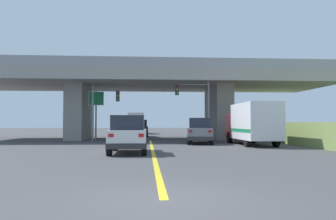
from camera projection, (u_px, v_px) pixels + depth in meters
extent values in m
plane|color=#424244|center=(150.00, 139.00, 33.15)|extent=(160.00, 160.00, 0.00)
cube|color=gray|center=(150.00, 81.00, 33.39)|extent=(35.96, 10.88, 1.07)
cube|color=gray|center=(80.00, 113.00, 32.78)|extent=(1.65, 6.53, 5.38)
cube|color=gray|center=(218.00, 113.00, 33.73)|extent=(1.65, 6.53, 5.38)
cube|color=gray|center=(151.00, 62.00, 28.16)|extent=(35.96, 0.20, 0.90)
cube|color=gray|center=(150.00, 79.00, 38.70)|extent=(35.96, 0.20, 0.90)
cube|color=yellow|center=(153.00, 151.00, 18.65)|extent=(0.20, 23.80, 0.01)
cube|color=silver|center=(129.00, 138.00, 17.74)|extent=(1.92, 4.24, 0.90)
cube|color=#1E232D|center=(128.00, 123.00, 17.45)|extent=(1.69, 2.33, 0.76)
cube|color=#2D2D30|center=(126.00, 146.00, 15.66)|extent=(1.96, 0.20, 0.28)
cube|color=red|center=(111.00, 135.00, 15.56)|extent=(0.24, 0.06, 0.16)
cube|color=red|center=(141.00, 135.00, 15.66)|extent=(0.24, 0.06, 0.16)
cylinder|color=black|center=(115.00, 144.00, 19.23)|extent=(0.26, 0.72, 0.72)
cylinder|color=black|center=(144.00, 144.00, 19.34)|extent=(0.26, 0.72, 0.72)
cylinder|color=black|center=(109.00, 149.00, 16.10)|extent=(0.26, 0.72, 0.72)
cylinder|color=black|center=(144.00, 148.00, 16.21)|extent=(0.26, 0.72, 0.72)
cube|color=slate|center=(200.00, 133.00, 25.86)|extent=(2.62, 4.75, 0.90)
cube|color=#1E232D|center=(200.00, 123.00, 25.56)|extent=(2.05, 2.72, 0.76)
cube|color=#2D2D30|center=(200.00, 139.00, 23.66)|extent=(1.91, 0.53, 0.28)
cube|color=red|center=(191.00, 131.00, 23.69)|extent=(0.25, 0.10, 0.16)
cube|color=red|center=(210.00, 131.00, 23.54)|extent=(0.25, 0.10, 0.16)
cylinder|color=black|center=(191.00, 138.00, 27.62)|extent=(0.38, 0.75, 0.72)
cylinder|color=black|center=(211.00, 138.00, 27.44)|extent=(0.38, 0.75, 0.72)
cylinder|color=black|center=(189.00, 140.00, 24.24)|extent=(0.38, 0.75, 0.72)
cylinder|color=black|center=(212.00, 140.00, 24.07)|extent=(0.38, 0.75, 0.72)
cube|color=red|center=(241.00, 126.00, 26.90)|extent=(2.20, 2.00, 1.90)
cube|color=silver|center=(255.00, 121.00, 23.46)|extent=(2.31, 4.93, 2.60)
cube|color=#197F4C|center=(255.00, 130.00, 23.43)|extent=(2.33, 4.83, 0.24)
cylinder|color=black|center=(230.00, 137.00, 26.80)|extent=(0.30, 0.90, 0.90)
cylinder|color=black|center=(253.00, 137.00, 26.93)|extent=(0.30, 0.90, 0.90)
cylinder|color=black|center=(247.00, 140.00, 22.11)|extent=(0.30, 0.90, 0.90)
cylinder|color=black|center=(276.00, 140.00, 22.24)|extent=(0.30, 0.90, 0.90)
cube|color=black|center=(140.00, 130.00, 39.00)|extent=(1.96, 4.79, 0.90)
cube|color=#1E232D|center=(140.00, 123.00, 38.68)|extent=(1.72, 2.63, 0.76)
cube|color=#2D2D30|center=(139.00, 133.00, 36.65)|extent=(1.99, 0.20, 0.28)
cube|color=red|center=(133.00, 128.00, 36.55)|extent=(0.24, 0.06, 0.16)
cube|color=red|center=(146.00, 128.00, 36.65)|extent=(0.24, 0.06, 0.16)
cylinder|color=black|center=(133.00, 133.00, 40.76)|extent=(0.26, 0.72, 0.72)
cylinder|color=black|center=(147.00, 133.00, 40.88)|extent=(0.26, 0.72, 0.72)
cylinder|color=black|center=(132.00, 134.00, 37.08)|extent=(0.26, 0.72, 0.72)
cylinder|color=black|center=(147.00, 134.00, 37.20)|extent=(0.26, 0.72, 0.72)
cylinder|color=slate|center=(209.00, 110.00, 29.09)|extent=(0.18, 0.18, 5.59)
cylinder|color=slate|center=(193.00, 84.00, 29.09)|extent=(2.84, 0.12, 0.12)
cube|color=#232326|center=(177.00, 90.00, 28.97)|extent=(0.32, 0.26, 0.96)
sphere|color=red|center=(177.00, 86.00, 28.83)|extent=(0.16, 0.16, 0.16)
sphere|color=gold|center=(177.00, 90.00, 28.82)|extent=(0.16, 0.16, 0.16)
sphere|color=green|center=(177.00, 93.00, 28.81)|extent=(0.16, 0.16, 0.16)
cylinder|color=slate|center=(93.00, 113.00, 29.29)|extent=(0.18, 0.18, 5.10)
cylinder|color=slate|center=(105.00, 91.00, 29.45)|extent=(2.22, 0.12, 0.12)
cube|color=#232326|center=(118.00, 96.00, 29.51)|extent=(0.32, 0.26, 0.96)
sphere|color=red|center=(118.00, 93.00, 29.37)|extent=(0.16, 0.16, 0.16)
sphere|color=gold|center=(118.00, 96.00, 29.36)|extent=(0.16, 0.16, 0.16)
sphere|color=green|center=(118.00, 99.00, 29.34)|extent=(0.16, 0.16, 0.16)
cylinder|color=#56595E|center=(96.00, 115.00, 30.28)|extent=(0.14, 0.14, 4.71)
cube|color=#146638|center=(96.00, 98.00, 30.28)|extent=(1.36, 0.08, 1.20)
cube|color=white|center=(96.00, 98.00, 30.28)|extent=(1.44, 0.04, 1.28)
cube|color=navy|center=(137.00, 125.00, 54.11)|extent=(2.20, 2.00, 1.90)
cube|color=silver|center=(136.00, 122.00, 50.36)|extent=(2.31, 5.55, 2.73)
cube|color=#195999|center=(136.00, 126.00, 50.33)|extent=(2.33, 5.44, 0.24)
cylinder|color=black|center=(131.00, 130.00, 54.00)|extent=(0.30, 0.90, 0.90)
cylinder|color=black|center=(143.00, 130.00, 54.13)|extent=(0.30, 0.90, 0.90)
cylinder|color=black|center=(129.00, 131.00, 48.85)|extent=(0.30, 0.90, 0.90)
cylinder|color=black|center=(143.00, 131.00, 48.98)|extent=(0.30, 0.90, 0.90)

